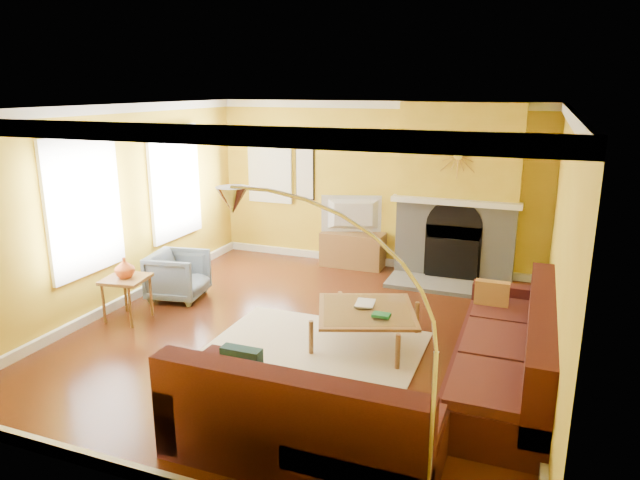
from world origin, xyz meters
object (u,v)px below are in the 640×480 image
at_px(coffee_table, 366,326).
at_px(arc_lamp, 338,370).
at_px(sectional_sofa, 392,344).
at_px(media_console, 353,249).
at_px(armchair, 178,276).
at_px(side_table, 128,298).

distance_m(coffee_table, arc_lamp, 2.98).
xyz_separation_m(sectional_sofa, media_console, (-1.57, 3.63, -0.16)).
relative_size(media_console, armchair, 1.40).
bearing_deg(sectional_sofa, side_table, 173.32).
distance_m(coffee_table, armchair, 2.95).
distance_m(coffee_table, side_table, 3.10).
bearing_deg(arc_lamp, coffee_table, 102.49).
bearing_deg(side_table, coffee_table, 7.49).
bearing_deg(side_table, armchair, 79.17).
distance_m(side_table, arc_lamp, 4.46).
bearing_deg(media_console, sectional_sofa, -66.56).
relative_size(armchair, arc_lamp, 0.32).
bearing_deg(arc_lamp, sectional_sofa, 93.09).
distance_m(media_console, armchair, 2.97).
bearing_deg(media_console, side_table, -122.03).
relative_size(sectional_sofa, arc_lamp, 1.61).
height_order(coffee_table, media_console, media_console).
bearing_deg(armchair, coffee_table, -108.87).
bearing_deg(coffee_table, media_console, 110.80).
xyz_separation_m(side_table, arc_lamp, (3.69, -2.36, 0.86)).
bearing_deg(coffee_table, side_table, -172.51).
xyz_separation_m(media_console, armchair, (-1.84, -2.33, 0.05)).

